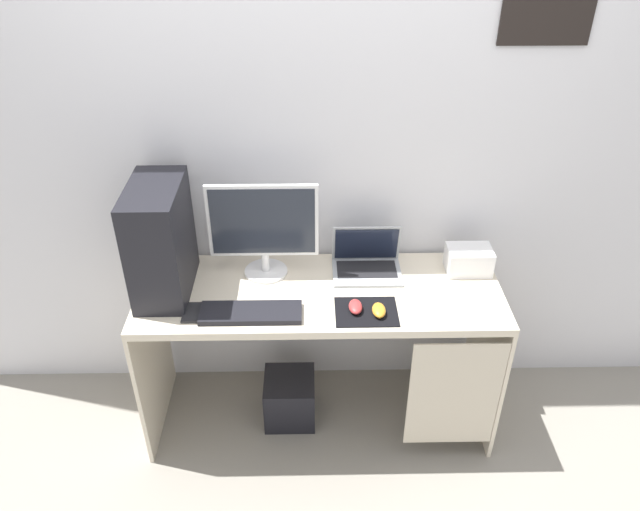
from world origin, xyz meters
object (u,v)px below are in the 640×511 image
(mouse_left, at_px, (355,307))
(subwoofer, at_px, (290,398))
(monitor, at_px, (263,229))
(keyboard, at_px, (251,313))
(projector, at_px, (469,260))
(mouse_right, at_px, (379,310))
(pc_tower, at_px, (160,240))
(laptop, at_px, (367,262))
(cell_phone, at_px, (192,313))

(mouse_left, height_order, subwoofer, mouse_left)
(monitor, distance_m, keyboard, 0.38)
(projector, relative_size, mouse_right, 2.08)
(pc_tower, bearing_deg, laptop, 7.90)
(projector, bearing_deg, cell_phone, -166.35)
(mouse_left, height_order, cell_phone, mouse_left)
(pc_tower, bearing_deg, mouse_right, -12.55)
(pc_tower, xyz_separation_m, projector, (1.34, 0.11, -0.19))
(pc_tower, xyz_separation_m, subwoofer, (0.52, -0.04, -0.90))
(laptop, relative_size, projector, 1.55)
(monitor, bearing_deg, laptop, 2.34)
(laptop, xyz_separation_m, projector, (0.46, -0.01, 0.02))
(pc_tower, xyz_separation_m, laptop, (0.88, 0.12, -0.20))
(mouse_right, bearing_deg, cell_phone, 178.57)
(cell_phone, bearing_deg, mouse_right, -1.43)
(mouse_left, bearing_deg, mouse_right, -14.74)
(monitor, relative_size, subwoofer, 1.95)
(cell_phone, bearing_deg, keyboard, -3.32)
(pc_tower, height_order, mouse_left, pc_tower)
(monitor, bearing_deg, subwoofer, -56.28)
(laptop, xyz_separation_m, cell_phone, (-0.75, -0.30, -0.04))
(keyboard, height_order, subwoofer, keyboard)
(laptop, bearing_deg, keyboard, -147.65)
(keyboard, relative_size, cell_phone, 3.23)
(laptop, xyz_separation_m, mouse_left, (-0.07, -0.30, -0.02))
(mouse_right, bearing_deg, laptop, 94.39)
(cell_phone, xyz_separation_m, subwoofer, (0.39, 0.15, -0.66))
(cell_phone, bearing_deg, subwoofer, 20.66)
(keyboard, bearing_deg, projector, 17.73)
(cell_phone, relative_size, subwoofer, 0.53)
(subwoofer, bearing_deg, mouse_left, -25.38)
(monitor, relative_size, mouse_right, 4.98)
(mouse_left, distance_m, subwoofer, 0.75)
(cell_phone, bearing_deg, mouse_left, 0.48)
(monitor, bearing_deg, mouse_left, -35.82)
(subwoofer, bearing_deg, mouse_right, -22.92)
(subwoofer, bearing_deg, laptop, 23.60)
(projector, bearing_deg, keyboard, -162.27)
(mouse_right, distance_m, subwoofer, 0.80)
(pc_tower, distance_m, laptop, 0.91)
(laptop, distance_m, cell_phone, 0.81)
(pc_tower, bearing_deg, monitor, 13.74)
(monitor, height_order, mouse_right, monitor)
(mouse_left, relative_size, cell_phone, 0.74)
(keyboard, bearing_deg, mouse_right, -0.54)
(projector, xyz_separation_m, subwoofer, (-0.83, -0.15, -0.71))
(projector, distance_m, mouse_right, 0.54)
(mouse_right, height_order, cell_phone, mouse_right)
(keyboard, xyz_separation_m, mouse_right, (0.53, -0.01, 0.01))
(mouse_left, bearing_deg, monitor, 144.18)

